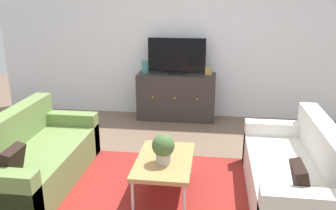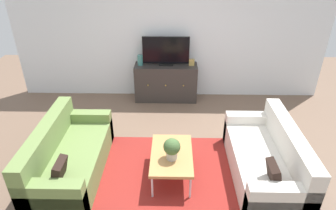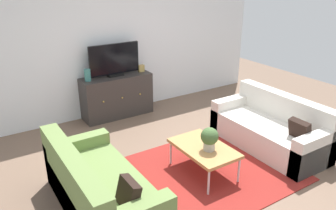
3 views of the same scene
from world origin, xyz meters
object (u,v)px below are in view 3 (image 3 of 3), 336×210
at_px(tv_console, 117,96).
at_px(couch_right_side, 272,130).
at_px(glass_vase, 88,75).
at_px(mantel_clock, 141,68).
at_px(flat_screen_tv, 114,60).
at_px(couch_left_side, 96,191).
at_px(coffee_table, 204,149).
at_px(potted_plant, 209,138).

bearing_deg(tv_console, couch_right_side, -57.56).
height_order(glass_vase, mantel_clock, glass_vase).
height_order(flat_screen_tv, mantel_clock, flat_screen_tv).
distance_m(couch_left_side, couch_right_side, 2.87).
relative_size(coffee_table, flat_screen_tv, 0.98).
distance_m(coffee_table, mantel_clock, 2.48).
height_order(couch_left_side, mantel_clock, mantel_clock).
relative_size(glass_vase, mantel_clock, 1.60).
bearing_deg(flat_screen_tv, potted_plant, -86.69).
xyz_separation_m(couch_right_side, glass_vase, (-2.03, 2.37, 0.60)).
xyz_separation_m(potted_plant, flat_screen_tv, (-0.15, 2.52, 0.49)).
relative_size(couch_left_side, glass_vase, 8.56).
relative_size(couch_left_side, mantel_clock, 13.71).
xyz_separation_m(coffee_table, potted_plant, (0.00, -0.10, 0.20)).
relative_size(couch_left_side, couch_right_side, 1.00).
xyz_separation_m(coffee_table, glass_vase, (-0.67, 2.40, 0.50)).
bearing_deg(tv_console, flat_screen_tv, 90.00).
distance_m(flat_screen_tv, mantel_clock, 0.57).
height_order(couch_left_side, tv_console, couch_left_side).
height_order(flat_screen_tv, glass_vase, flat_screen_tv).
relative_size(tv_console, mantel_clock, 9.89).
bearing_deg(potted_plant, mantel_clock, 81.43).
xyz_separation_m(couch_right_side, coffee_table, (-1.37, -0.03, 0.10)).
xyz_separation_m(coffee_table, mantel_clock, (0.38, 2.40, 0.47)).
bearing_deg(potted_plant, coffee_table, 91.80).
bearing_deg(coffee_table, potted_plant, -88.20).
distance_m(couch_right_side, tv_console, 2.82).
bearing_deg(tv_console, glass_vase, 180.00).
xyz_separation_m(couch_right_side, tv_console, (-1.51, 2.37, 0.11)).
bearing_deg(glass_vase, potted_plant, -75.03).
xyz_separation_m(couch_left_side, mantel_clock, (1.88, 2.37, 0.56)).
xyz_separation_m(couch_right_side, potted_plant, (-1.36, -0.13, 0.30)).
bearing_deg(coffee_table, flat_screen_tv, 93.37).
relative_size(couch_right_side, potted_plant, 5.73).
bearing_deg(flat_screen_tv, couch_left_side, -119.53).
relative_size(flat_screen_tv, glass_vase, 4.51).
bearing_deg(couch_left_side, coffee_table, -1.03).
xyz_separation_m(tv_console, glass_vase, (-0.52, 0.00, 0.49)).
bearing_deg(mantel_clock, tv_console, -180.00).
bearing_deg(couch_left_side, glass_vase, 70.65).
relative_size(couch_right_side, tv_console, 1.39).
relative_size(coffee_table, tv_console, 0.71).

